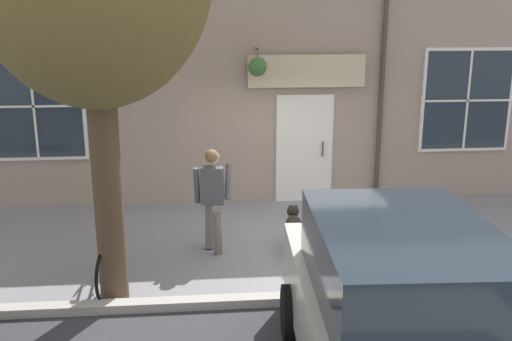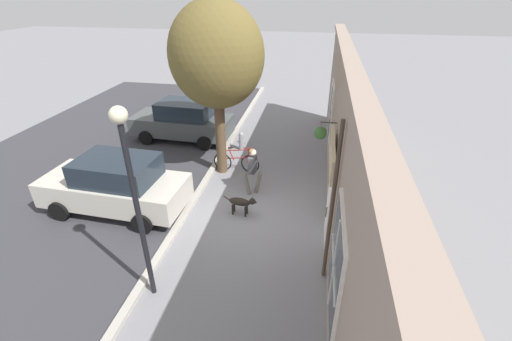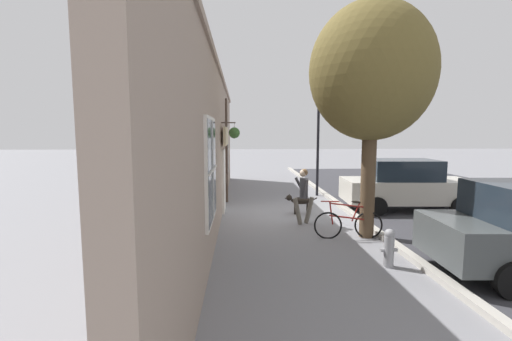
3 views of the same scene
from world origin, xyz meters
TOP-DOWN VIEW (x-y plane):
  - ground_plane at (0.00, 0.00)m, footprint 90.00×90.00m
  - curb_and_road at (5.85, 0.00)m, footprint 10.10×28.00m
  - storefront_facade at (-2.34, 0.00)m, footprint 0.95×18.00m
  - pedestrian_walking at (0.24, -1.18)m, footprint 0.66×0.59m
  - dog_on_leash at (0.33, 0.06)m, footprint 1.08×0.33m
  - street_tree_by_curb at (1.67, -2.47)m, footprint 3.07×2.77m
  - leaning_bicycle at (1.12, -2.60)m, footprint 1.74×0.14m
  - parked_car_mid_block at (4.09, 0.46)m, footprint 4.38×2.09m
  - street_lamp at (1.66, 3.32)m, footprint 0.32×0.32m
  - fire_hydrant at (1.34, -4.47)m, footprint 0.34×0.20m

SIDE VIEW (x-z plane):
  - ground_plane at x=0.00m, z-range 0.00..0.00m
  - curb_and_road at x=5.85m, z-range -0.04..0.08m
  - leaning_bicycle at x=1.12m, z-range -0.12..0.88m
  - fire_hydrant at x=1.34m, z-range 0.01..0.78m
  - dog_on_leash at x=0.33m, z-range 0.11..0.77m
  - parked_car_mid_block at x=4.09m, z-range 0.00..1.75m
  - pedestrian_walking at x=0.24m, z-range 0.15..1.78m
  - storefront_facade at x=-2.34m, z-range 0.01..4.54m
  - street_lamp at x=1.66m, z-range 0.71..5.08m
  - street_tree_by_curb at x=1.67m, z-range 1.13..6.98m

